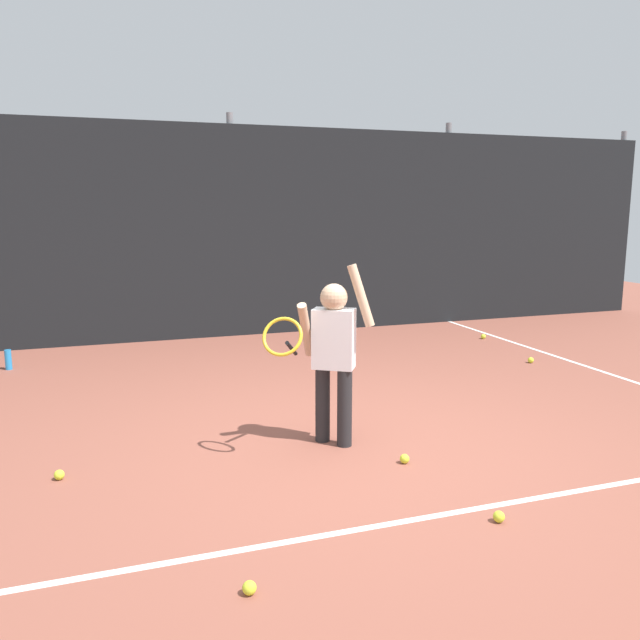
# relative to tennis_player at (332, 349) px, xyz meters

# --- Properties ---
(ground_plane) EXTENTS (20.00, 20.00, 0.00)m
(ground_plane) POSITION_rel_tennis_player_xyz_m (0.15, -0.18, -0.73)
(ground_plane) COLOR brown
(court_line_baseline) EXTENTS (9.00, 0.05, 0.00)m
(court_line_baseline) POSITION_rel_tennis_player_xyz_m (0.15, -1.27, -0.72)
(court_line_baseline) COLOR white
(court_line_baseline) RESTS_ON ground
(court_line_sideline) EXTENTS (0.05, 9.00, 0.00)m
(court_line_sideline) POSITION_rel_tennis_player_xyz_m (3.48, 0.82, -0.72)
(court_line_sideline) COLOR white
(court_line_sideline) RESTS_ON ground
(back_fence_windscreen) EXTENTS (13.34, 0.08, 2.81)m
(back_fence_windscreen) POSITION_rel_tennis_player_xyz_m (0.15, 4.27, 0.68)
(back_fence_windscreen) COLOR black
(back_fence_windscreen) RESTS_ON ground
(fence_post_2) EXTENTS (0.09, 0.09, 2.96)m
(fence_post_2) POSITION_rel_tennis_player_xyz_m (0.15, 4.33, 0.75)
(fence_post_2) COLOR slate
(fence_post_2) RESTS_ON ground
(fence_post_3) EXTENTS (0.09, 0.09, 2.96)m
(fence_post_3) POSITION_rel_tennis_player_xyz_m (3.41, 4.33, 0.75)
(fence_post_3) COLOR slate
(fence_post_3) RESTS_ON ground
(fence_post_4) EXTENTS (0.09, 0.09, 2.96)m
(fence_post_4) POSITION_rel_tennis_player_xyz_m (6.67, 4.33, 0.75)
(fence_post_4) COLOR slate
(fence_post_4) RESTS_ON ground
(tennis_player) EXTENTS (0.89, 0.53, 1.35)m
(tennis_player) POSITION_rel_tennis_player_xyz_m (0.00, 0.00, 0.00)
(tennis_player) COLOR #232326
(tennis_player) RESTS_ON ground
(water_bottle) EXTENTS (0.07, 0.07, 0.22)m
(water_bottle) POSITION_rel_tennis_player_xyz_m (-2.56, 3.22, -0.62)
(water_bottle) COLOR #268CD8
(water_bottle) RESTS_ON ground
(tennis_ball_0) EXTENTS (0.07, 0.07, 0.07)m
(tennis_ball_0) POSITION_rel_tennis_player_xyz_m (-1.00, -1.66, -0.69)
(tennis_ball_0) COLOR #CCE033
(tennis_ball_0) RESTS_ON ground
(tennis_ball_1) EXTENTS (0.07, 0.07, 0.07)m
(tennis_ball_1) POSITION_rel_tennis_player_xyz_m (0.48, -1.45, -0.69)
(tennis_ball_1) COLOR #CCE033
(tennis_ball_1) RESTS_ON ground
(tennis_ball_2) EXTENTS (0.07, 0.07, 0.07)m
(tennis_ball_2) POSITION_rel_tennis_player_xyz_m (-1.89, -0.03, -0.69)
(tennis_ball_2) COLOR #CCE033
(tennis_ball_2) RESTS_ON ground
(tennis_ball_3) EXTENTS (0.07, 0.07, 0.07)m
(tennis_ball_3) POSITION_rel_tennis_player_xyz_m (3.00, 1.61, -0.69)
(tennis_ball_3) COLOR #CCE033
(tennis_ball_3) RESTS_ON ground
(tennis_ball_4) EXTENTS (0.07, 0.07, 0.07)m
(tennis_ball_4) POSITION_rel_tennis_player_xyz_m (0.35, -0.52, -0.69)
(tennis_ball_4) COLOR #CCE033
(tennis_ball_4) RESTS_ON ground
(tennis_ball_5) EXTENTS (0.07, 0.07, 0.07)m
(tennis_ball_5) POSITION_rel_tennis_player_xyz_m (3.24, 2.94, -0.69)
(tennis_ball_5) COLOR #CCE033
(tennis_ball_5) RESTS_ON ground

